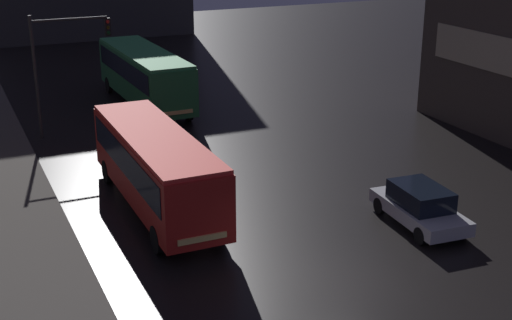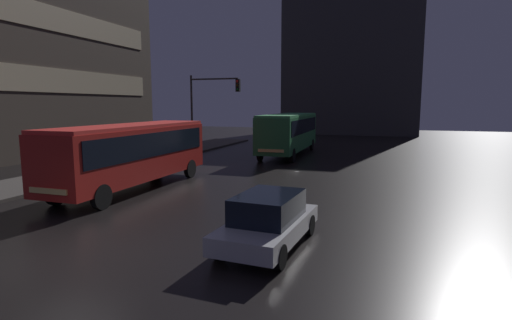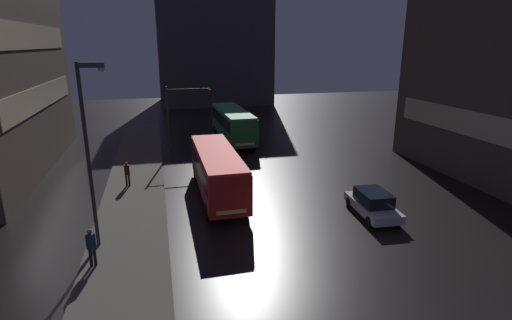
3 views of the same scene
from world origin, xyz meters
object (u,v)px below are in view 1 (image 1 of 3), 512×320
bus_far (145,72)px  traffic_light_main (62,53)px  car_taxi (420,206)px  bus_near (156,163)px

bus_far → traffic_light_main: traffic_light_main is taller
bus_far → traffic_light_main: 6.87m
traffic_light_main → car_taxi: bearing=-59.9°
car_taxi → traffic_light_main: size_ratio=0.70×
bus_far → traffic_light_main: (-5.24, -3.85, 2.24)m
bus_far → car_taxi: 21.10m
bus_near → bus_far: size_ratio=0.92×
bus_far → car_taxi: size_ratio=2.51×
bus_far → car_taxi: bearing=101.2°
bus_near → bus_far: bus_far is taller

